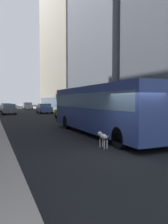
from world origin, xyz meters
TOP-DOWN VIEW (x-y plane):
  - ground_plane at (0.00, 35.00)m, footprint 120.00×120.00m
  - sidewalk_right at (5.70, 35.00)m, footprint 2.40×110.00m
  - building_right_far at (11.90, 43.69)m, footprint 8.37×23.93m
  - transit_bus at (1.20, 4.86)m, footprint 2.78×11.53m
  - car_silver_sedan at (2.80, 46.90)m, footprint 1.93×4.44m
  - car_grey_wagon at (-2.80, 28.22)m, footprint 1.94×3.95m
  - car_yellow_taxi at (2.80, 16.48)m, footprint 1.89×3.93m
  - car_white_van at (-2.80, 35.16)m, footprint 1.86×4.52m
  - car_blue_hatchback at (2.80, 28.46)m, footprint 1.91×4.13m
  - dalmatian_dog at (-0.56, 1.13)m, footprint 0.22×0.96m

SIDE VIEW (x-z plane):
  - ground_plane at x=0.00m, z-range 0.00..0.00m
  - sidewalk_right at x=5.70m, z-range 0.00..0.15m
  - dalmatian_dog at x=-0.56m, z-range 0.15..0.87m
  - car_yellow_taxi at x=2.80m, z-range 0.01..1.63m
  - car_grey_wagon at x=-2.80m, z-range 0.01..1.63m
  - car_blue_hatchback at x=2.80m, z-range 0.01..1.63m
  - car_white_van at x=-2.80m, z-range 0.01..1.63m
  - car_silver_sedan at x=2.80m, z-range 0.01..1.63m
  - transit_bus at x=1.20m, z-range 0.25..3.30m
  - building_right_far at x=11.90m, z-range -0.01..37.26m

